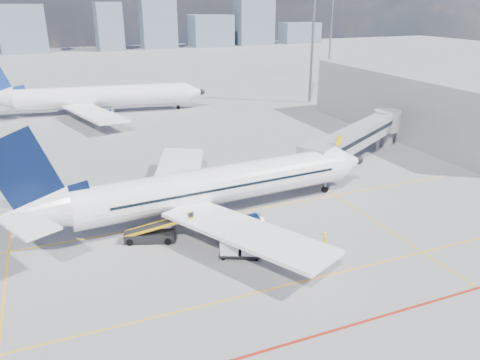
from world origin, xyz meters
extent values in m
plane|color=gray|center=(0.00, 0.00, 0.00)|extent=(420.00, 420.00, 0.00)
cube|color=#ECA80C|center=(0.00, 8.00, 0.01)|extent=(60.00, 0.18, 0.01)
cube|color=#ECA80C|center=(0.00, -6.00, 0.01)|extent=(80.00, 0.15, 0.01)
cube|color=#ECA80C|center=(14.00, 2.00, 0.01)|extent=(0.15, 28.00, 0.01)
cube|color=#ECA80C|center=(-20.00, 8.00, 0.01)|extent=(0.15, 30.00, 0.01)
cube|color=maroon|center=(0.00, -12.00, 0.01)|extent=(90.00, 0.25, 0.01)
cube|color=#97999F|center=(22.25, 16.15, 3.90)|extent=(20.84, 13.93, 2.60)
cube|color=black|center=(22.25, 16.15, 4.10)|extent=(20.52, 13.82, 0.55)
cube|color=#97999F|center=(12.70, 10.50, 3.90)|extent=(4.49, 4.56, 3.00)
cube|color=black|center=(17.00, 12.80, 0.35)|extent=(2.20, 1.00, 0.70)
cylinder|color=slate|center=(17.00, 12.80, 1.70)|extent=(0.56, 0.56, 2.70)
cylinder|color=slate|center=(29.00, 20.00, 1.95)|extent=(0.60, 0.60, 3.90)
cylinder|color=#97999F|center=(32.00, 22.00, 3.90)|extent=(4.00, 4.00, 3.00)
cylinder|color=gray|center=(32.00, 22.00, 1.95)|extent=(2.40, 2.40, 3.90)
cube|color=#ECA80C|center=(15.50, 10.30, 5.70)|extent=(1.26, 0.82, 1.20)
cube|color=#97999F|center=(40.00, 26.00, 5.00)|extent=(10.00, 42.00, 10.00)
cube|color=black|center=(35.20, 26.00, 5.00)|extent=(0.25, 40.00, 4.50)
cylinder|color=slate|center=(38.00, 55.00, 12.50)|extent=(0.56, 0.56, 25.00)
cylinder|color=slate|center=(65.00, 90.00, 12.50)|extent=(0.56, 0.56, 25.00)
cube|color=slate|center=(-20.85, 190.00, 9.75)|extent=(18.24, 12.01, 19.49)
cube|color=slate|center=(14.04, 190.00, 10.15)|extent=(10.87, 15.33, 20.30)
cube|color=slate|center=(36.27, 190.00, 13.97)|extent=(15.60, 10.63, 27.94)
cube|color=slate|center=(61.73, 190.00, 7.26)|extent=(19.38, 14.08, 14.51)
cube|color=slate|center=(84.61, 190.00, 14.34)|extent=(17.96, 11.00, 28.68)
cube|color=slate|center=(110.67, 190.00, 5.08)|extent=(19.92, 10.58, 10.16)
cylinder|color=white|center=(0.20, 8.32, 3.30)|extent=(29.49, 5.74, 3.81)
cone|color=white|center=(16.57, 9.41, 3.30)|extent=(3.76, 4.03, 3.81)
sphere|color=black|center=(17.93, 9.50, 3.30)|extent=(1.14, 1.14, 1.07)
cone|color=white|center=(-17.54, 7.14, 3.84)|extent=(6.49, 4.21, 3.81)
cube|color=black|center=(15.30, 9.32, 3.84)|extent=(1.56, 1.56, 0.44)
cube|color=white|center=(-1.85, 16.99, 2.25)|extent=(10.34, 16.88, 0.56)
cube|color=white|center=(-0.68, -0.55, 2.25)|extent=(12.02, 16.63, 0.56)
cylinder|color=black|center=(-0.66, 13.94, 1.03)|extent=(3.66, 2.47, 2.25)
cylinder|color=black|center=(0.09, 2.63, 1.03)|extent=(3.66, 2.47, 2.25)
cylinder|color=#A6A9AD|center=(1.19, 14.06, 1.03)|extent=(0.49, 2.32, 2.30)
cylinder|color=#A6A9AD|center=(1.94, 2.76, 1.03)|extent=(0.49, 2.32, 2.30)
cube|color=black|center=(-17.54, 7.14, 7.21)|extent=(6.70, 0.76, 8.33)
cube|color=black|center=(-15.20, 7.29, 4.86)|extent=(5.52, 0.66, 2.10)
cube|color=white|center=(-18.13, 10.23, 4.18)|extent=(4.49, 6.11, 0.21)
cube|color=white|center=(-17.72, 4.00, 4.18)|extent=(5.02, 6.20, 0.21)
cylinder|color=slate|center=(13.35, 9.19, 0.90)|extent=(0.30, 0.30, 1.80)
cylinder|color=black|center=(13.35, 9.19, 0.38)|extent=(0.78, 0.33, 0.76)
cylinder|color=slate|center=(-0.94, 10.79, 0.80)|extent=(0.34, 0.34, 1.60)
cylinder|color=black|center=(-0.94, 10.79, 0.50)|extent=(1.04, 0.71, 1.00)
cylinder|color=slate|center=(-0.61, 5.72, 0.80)|extent=(0.34, 0.34, 1.60)
cylinder|color=black|center=(-0.61, 5.72, 0.50)|extent=(1.04, 0.71, 1.00)
cube|color=black|center=(0.56, 10.23, 3.59)|extent=(23.98, 1.69, 0.25)
cube|color=black|center=(0.81, 6.47, 3.59)|extent=(23.98, 1.69, 0.25)
cylinder|color=white|center=(-4.83, 61.03, 3.30)|extent=(32.37, 8.54, 4.17)
cone|color=white|center=(12.98, 58.56, 3.30)|extent=(4.39, 4.66, 4.17)
sphere|color=black|center=(14.47, 58.36, 3.30)|extent=(1.33, 1.33, 1.18)
cube|color=black|center=(11.60, 58.75, 3.89)|extent=(1.81, 1.81, 0.48)
cube|color=white|center=(-5.09, 70.79, 2.15)|extent=(14.06, 17.94, 0.62)
cube|color=white|center=(-7.74, 51.71, 2.15)|extent=(10.26, 18.51, 0.62)
cylinder|color=black|center=(-4.50, 67.25, 0.81)|extent=(4.15, 2.97, 2.46)
cylinder|color=black|center=(-6.21, 54.96, 0.81)|extent=(4.15, 2.97, 2.46)
cylinder|color=#A6A9AD|center=(-2.49, 66.97, 0.81)|extent=(0.72, 2.55, 2.53)
cylinder|color=#A6A9AD|center=(-4.19, 54.68, 0.81)|extent=(0.72, 2.55, 2.53)
cube|color=navy|center=(-21.57, 63.35, 5.01)|extent=(6.02, 1.15, 2.30)
cylinder|color=black|center=(-5.50, 63.93, 0.50)|extent=(1.08, 0.78, 1.00)
cylinder|color=black|center=(-6.27, 58.42, 0.50)|extent=(1.08, 0.78, 1.00)
cylinder|color=black|center=(9.48, 59.05, 0.38)|extent=(0.79, 0.38, 0.76)
cube|color=white|center=(3.48, -2.19, 0.55)|extent=(2.46, 1.89, 0.79)
cube|color=white|center=(3.11, -2.05, 1.14)|extent=(1.34, 1.42, 0.60)
cube|color=black|center=(3.11, -2.05, 1.34)|extent=(1.23, 1.34, 0.35)
cylinder|color=black|center=(2.54, -2.41, 0.28)|extent=(0.60, 0.40, 0.56)
cylinder|color=black|center=(2.94, -1.39, 0.28)|extent=(0.60, 0.40, 0.56)
cylinder|color=black|center=(4.03, -2.98, 0.28)|extent=(0.60, 0.40, 0.56)
cylinder|color=black|center=(4.42, -1.96, 0.28)|extent=(0.60, 0.40, 0.56)
cube|color=black|center=(-1.25, -0.50, 0.33)|extent=(4.02, 3.02, 0.18)
cube|color=white|center=(-2.08, -0.12, 1.22)|extent=(2.08, 2.05, 1.58)
cube|color=white|center=(-0.42, -0.89, 1.22)|extent=(2.08, 2.05, 1.58)
cylinder|color=black|center=(-2.85, -0.55, 0.16)|extent=(0.36, 0.27, 0.33)
cylinder|color=black|center=(-2.25, 0.74, 0.16)|extent=(0.36, 0.27, 0.33)
cylinder|color=black|center=(-0.25, -1.75, 0.16)|extent=(0.36, 0.27, 0.33)
cylinder|color=black|center=(0.35, -0.45, 0.16)|extent=(0.36, 0.27, 0.33)
cube|color=black|center=(-7.92, 5.25, 0.49)|extent=(4.81, 3.05, 0.76)
cube|color=black|center=(-7.11, 4.96, 1.62)|extent=(6.45, 3.20, 1.99)
cube|color=#ECA80C|center=(-6.91, 5.51, 1.62)|extent=(6.14, 2.27, 2.07)
cube|color=#ECA80C|center=(-7.31, 4.40, 1.62)|extent=(6.14, 2.27, 2.07)
cylinder|color=black|center=(-9.80, 5.12, 0.32)|extent=(0.70, 0.46, 0.65)
cylinder|color=black|center=(-9.29, 6.54, 0.32)|extent=(0.70, 0.46, 0.65)
cylinder|color=black|center=(-6.55, 3.95, 0.32)|extent=(0.70, 0.46, 0.65)
cylinder|color=black|center=(-6.04, 5.37, 0.32)|extent=(0.70, 0.46, 0.65)
imported|color=yellow|center=(6.17, -2.21, 0.88)|extent=(0.44, 0.65, 1.75)
camera|label=1|loc=(-14.83, -33.47, 20.86)|focal=35.00mm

